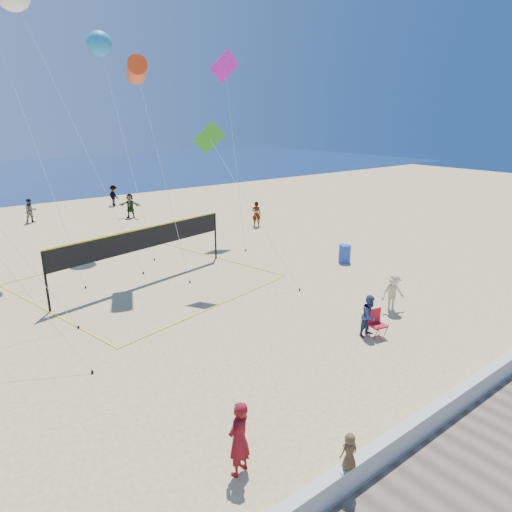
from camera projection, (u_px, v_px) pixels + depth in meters
ground at (321, 388)px, 13.44m from camera, size 120.00×120.00×0.00m
seawall at (410, 433)px, 11.10m from camera, size 32.00×0.30×0.60m
boardwalk at (491, 493)px, 9.67m from camera, size 32.00×3.60×0.03m
woman at (239, 439)px, 10.00m from camera, size 0.76×0.61×1.80m
toddler at (349, 451)px, 9.46m from camera, size 0.45×0.35×0.83m
bystander_a at (370, 316)px, 16.47m from camera, size 0.77×0.61×1.56m
bystander_b at (393, 293)px, 18.57m from camera, size 1.18×0.93×1.60m
far_person_1 at (130, 206)px, 35.85m from camera, size 1.69×1.59×1.90m
far_person_2 at (256, 214)px, 33.01m from camera, size 0.76×0.79×1.82m
far_person_3 at (31, 211)px, 34.13m from camera, size 0.95×0.77×1.81m
far_person_4 at (114, 195)px, 40.80m from camera, size 0.89×1.28×1.81m
camp_chair at (376, 321)px, 16.48m from camera, size 0.65×0.77×1.14m
trash_barrel at (345, 254)px, 24.93m from camera, size 0.66×0.66×0.97m
volleyball_net at (144, 245)px, 21.72m from camera, size 11.69×11.58×2.64m
kite_2 at (137, 70)px, 21.07m from camera, size 1.63×4.25×10.32m
kite_4 at (215, 147)px, 20.29m from camera, size 3.09×3.99×7.50m
kite_5 at (225, 74)px, 28.34m from camera, size 2.86×4.70×11.68m
kite_7 at (99, 44)px, 26.04m from camera, size 1.85×6.36×12.36m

